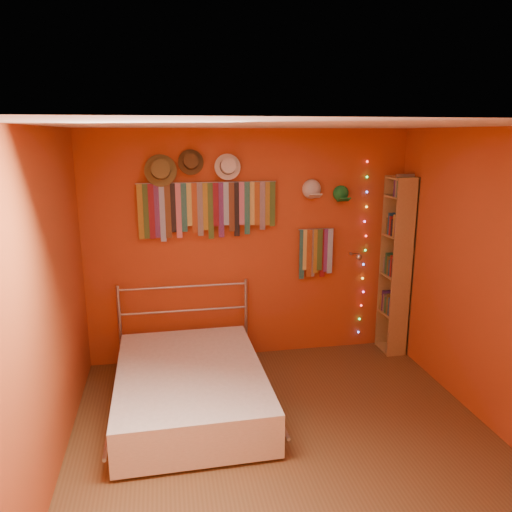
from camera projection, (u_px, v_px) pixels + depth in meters
ground at (287, 443)px, 4.04m from camera, size 3.50×3.50×0.00m
back_wall at (250, 247)px, 5.42m from camera, size 3.50×0.02×2.50m
right_wall at (498, 284)px, 4.06m from camera, size 0.02×3.50×2.50m
left_wall at (43, 312)px, 3.43m from camera, size 0.02×3.50×2.50m
ceiling at (293, 125)px, 3.45m from camera, size 3.50×3.50×0.02m
tie_rack at (206, 207)px, 5.16m from camera, size 1.45×0.03×0.60m
small_tie_rack at (316, 251)px, 5.50m from camera, size 0.40×0.03×0.56m
fedora_olive at (161, 170)px, 4.95m from camera, size 0.32×0.18×0.32m
fedora_brown at (191, 162)px, 5.00m from camera, size 0.26×0.14×0.25m
fedora_white at (228, 166)px, 5.08m from camera, size 0.27×0.15×0.27m
cap_white at (312, 189)px, 5.34m from camera, size 0.19×0.24×0.19m
cap_green at (341, 194)px, 5.41m from camera, size 0.18×0.22×0.18m
fairy_lights at (364, 250)px, 5.63m from camera, size 0.06×0.02×2.00m
reading_lamp at (358, 256)px, 5.45m from camera, size 0.06×0.28×0.08m
bookshelf at (399, 265)px, 5.56m from camera, size 0.25×0.34×2.00m
bed at (190, 386)px, 4.52m from camera, size 1.40×1.91×0.92m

